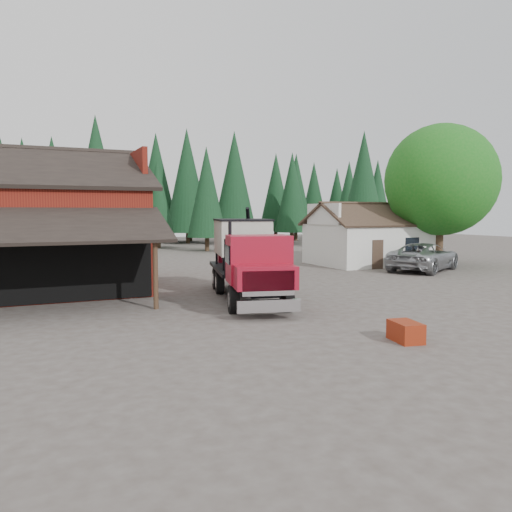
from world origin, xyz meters
name	(u,v)px	position (x,y,z in m)	size (l,w,h in m)	color
ground	(304,307)	(0.00, 0.00, 0.00)	(120.00, 120.00, 0.00)	#463D37
red_barn	(11,236)	(-11.00, 9.90, 2.69)	(12.80, 13.63, 7.18)	maroon
farmhouse	(369,242)	(13.00, 13.00, 1.67)	(8.60, 6.42, 4.65)	silver
deciduous_tree	(441,184)	(17.01, 9.97, 5.91)	(8.00, 8.00, 10.20)	#382619
conifer_backdrop	(126,245)	(0.00, 42.00, 0.00)	(76.00, 16.00, 16.00)	black
near_pine_b	(207,192)	(6.00, 30.00, 5.89)	(3.96, 3.96, 10.40)	#382619
near_pine_c	(363,184)	(22.00, 26.00, 6.89)	(4.84, 4.84, 12.40)	#382619
near_pine_d	(97,176)	(-4.00, 34.00, 7.39)	(5.28, 5.28, 13.40)	#382619
feed_truck	(248,256)	(-1.36, 2.65, 1.93)	(4.53, 9.46, 4.13)	black
silver_car	(424,257)	(13.73, 7.97, 0.92)	(3.07, 6.65, 1.85)	#A4A7AB
equip_box	(406,332)	(0.08, -6.00, 0.30)	(0.70, 1.10, 0.60)	maroon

